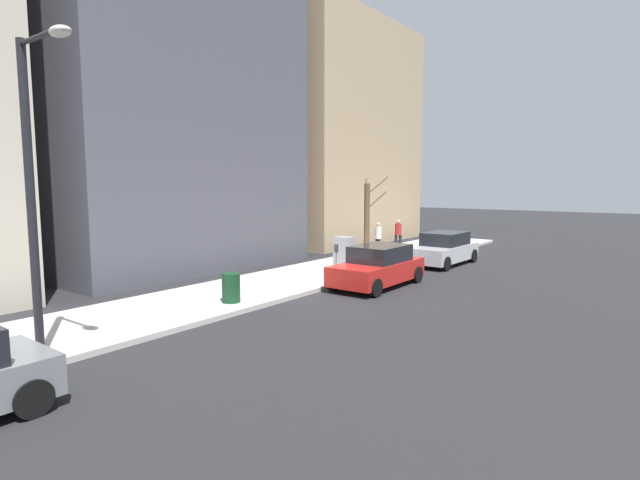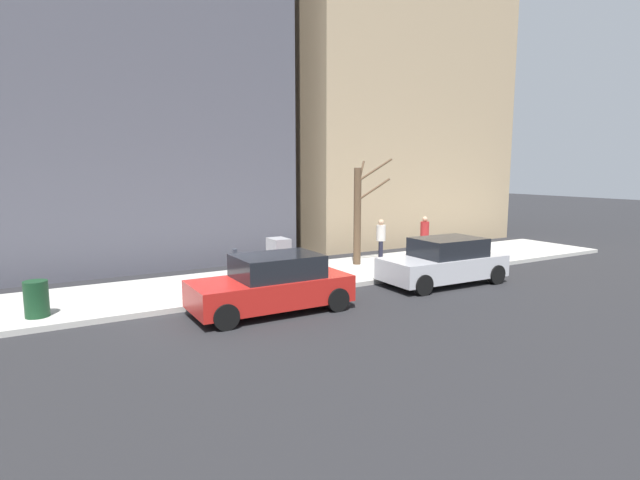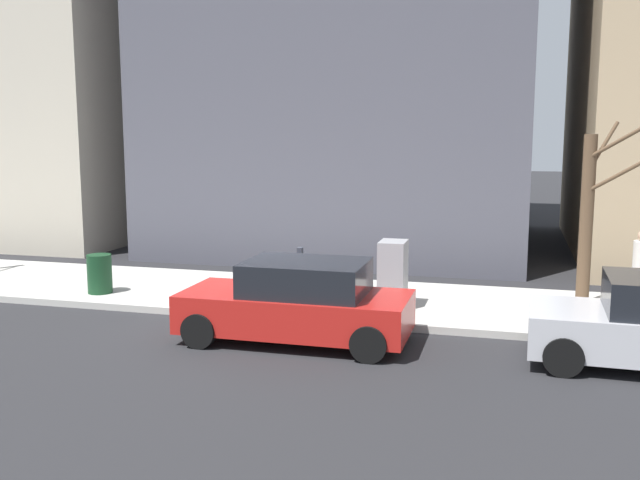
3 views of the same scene
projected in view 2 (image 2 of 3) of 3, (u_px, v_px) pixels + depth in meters
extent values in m
plane|color=#232326|center=(212.00, 308.00, 13.60)|extent=(120.00, 120.00, 0.00)
cube|color=#B2AFA8|center=(191.00, 290.00, 15.30)|extent=(4.00, 36.00, 0.15)
cube|color=#B7B7BC|center=(443.00, 267.00, 16.36)|extent=(1.90, 4.24, 0.70)
cube|color=black|center=(448.00, 247.00, 16.37)|extent=(1.65, 2.24, 0.60)
cylinder|color=black|center=(423.00, 285.00, 14.92)|extent=(0.24, 0.65, 0.64)
cylinder|color=black|center=(389.00, 274.00, 16.40)|extent=(0.24, 0.65, 0.64)
cylinder|color=black|center=(496.00, 274.00, 16.40)|extent=(0.24, 0.65, 0.64)
cylinder|color=black|center=(459.00, 266.00, 17.88)|extent=(0.24, 0.65, 0.64)
cube|color=red|center=(271.00, 291.00, 13.17)|extent=(1.81, 4.20, 0.70)
cube|color=black|center=(277.00, 266.00, 13.18)|extent=(1.60, 2.20, 0.60)
cylinder|color=black|center=(226.00, 317.00, 11.71)|extent=(0.22, 0.64, 0.64)
cylinder|color=black|center=(204.00, 300.00, 13.17)|extent=(0.22, 0.64, 0.64)
cylinder|color=black|center=(337.00, 300.00, 13.25)|extent=(0.22, 0.64, 0.64)
cylinder|color=black|center=(307.00, 287.00, 14.71)|extent=(0.22, 0.64, 0.64)
cylinder|color=slate|center=(235.00, 277.00, 14.32)|extent=(0.07, 0.07, 1.05)
cube|color=#2D333D|center=(235.00, 254.00, 14.23)|extent=(0.14, 0.10, 0.30)
cube|color=#A8A399|center=(279.00, 280.00, 16.00)|extent=(0.83, 0.61, 0.18)
cube|color=#939399|center=(279.00, 258.00, 15.90)|extent=(0.75, 0.55, 1.25)
cylinder|color=brown|center=(357.00, 217.00, 18.82)|extent=(0.28, 0.28, 3.65)
cylinder|color=brown|center=(374.00, 189.00, 18.77)|extent=(0.41, 1.25, 0.86)
cylinder|color=brown|center=(361.00, 175.00, 18.91)|extent=(0.47, 0.63, 1.07)
cylinder|color=brown|center=(375.00, 170.00, 18.66)|extent=(0.45, 1.30, 0.89)
cylinder|color=#14381E|center=(36.00, 299.00, 12.23)|extent=(0.56, 0.56, 0.90)
cylinder|color=#1E1E2D|center=(421.00, 246.00, 20.86)|extent=(0.16, 0.16, 0.82)
cylinder|color=#1E1E2D|center=(427.00, 246.00, 20.79)|extent=(0.16, 0.16, 0.82)
cylinder|color=#A52323|center=(425.00, 229.00, 20.72)|extent=(0.36, 0.36, 0.62)
sphere|color=tan|center=(425.00, 219.00, 20.66)|extent=(0.22, 0.22, 0.22)
cylinder|color=#1E1E2D|center=(381.00, 252.00, 19.48)|extent=(0.16, 0.16, 0.82)
cylinder|color=#1E1E2D|center=(380.00, 251.00, 19.72)|extent=(0.16, 0.16, 0.82)
cylinder|color=silver|center=(381.00, 233.00, 19.50)|extent=(0.36, 0.36, 0.62)
sphere|color=tan|center=(381.00, 222.00, 19.44)|extent=(0.22, 0.22, 0.22)
cube|color=tan|center=(361.00, 112.00, 28.67)|extent=(11.66, 11.66, 14.02)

